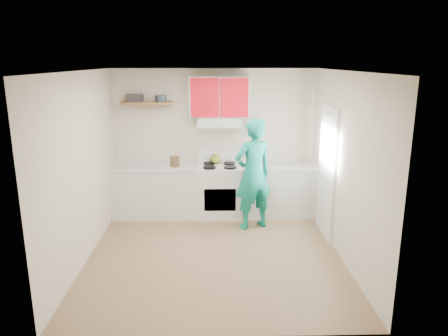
{
  "coord_description": "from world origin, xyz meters",
  "views": [
    {
      "loc": [
        -0.01,
        -5.62,
        2.74
      ],
      "look_at": [
        0.15,
        0.55,
        1.15
      ],
      "focal_mm": 33.72,
      "sensor_mm": 36.0,
      "label": 1
    }
  ],
  "objects_px": {
    "tin": "(161,98)",
    "crock": "(175,162)",
    "kettle": "(216,159)",
    "person": "(253,174)",
    "stove": "(220,191)"
  },
  "relations": [
    {
      "from": "tin",
      "to": "crock",
      "type": "relative_size",
      "value": 0.95
    },
    {
      "from": "kettle",
      "to": "crock",
      "type": "height_order",
      "value": "kettle"
    },
    {
      "from": "crock",
      "to": "kettle",
      "type": "bearing_deg",
      "value": 15.39
    },
    {
      "from": "stove",
      "to": "crock",
      "type": "relative_size",
      "value": 4.66
    },
    {
      "from": "kettle",
      "to": "crock",
      "type": "relative_size",
      "value": 1.07
    },
    {
      "from": "person",
      "to": "tin",
      "type": "bearing_deg",
      "value": -48.89
    },
    {
      "from": "kettle",
      "to": "person",
      "type": "relative_size",
      "value": 0.11
    },
    {
      "from": "stove",
      "to": "person",
      "type": "xyz_separation_m",
      "value": [
        0.54,
        -0.57,
        0.46
      ]
    },
    {
      "from": "stove",
      "to": "kettle",
      "type": "distance_m",
      "value": 0.59
    },
    {
      "from": "tin",
      "to": "person",
      "type": "relative_size",
      "value": 0.1
    },
    {
      "from": "kettle",
      "to": "tin",
      "type": "bearing_deg",
      "value": -153.97
    },
    {
      "from": "stove",
      "to": "person",
      "type": "relative_size",
      "value": 0.5
    },
    {
      "from": "crock",
      "to": "person",
      "type": "distance_m",
      "value": 1.45
    },
    {
      "from": "crock",
      "to": "person",
      "type": "bearing_deg",
      "value": -23.09
    },
    {
      "from": "kettle",
      "to": "crock",
      "type": "bearing_deg",
      "value": -141.52
    }
  ]
}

